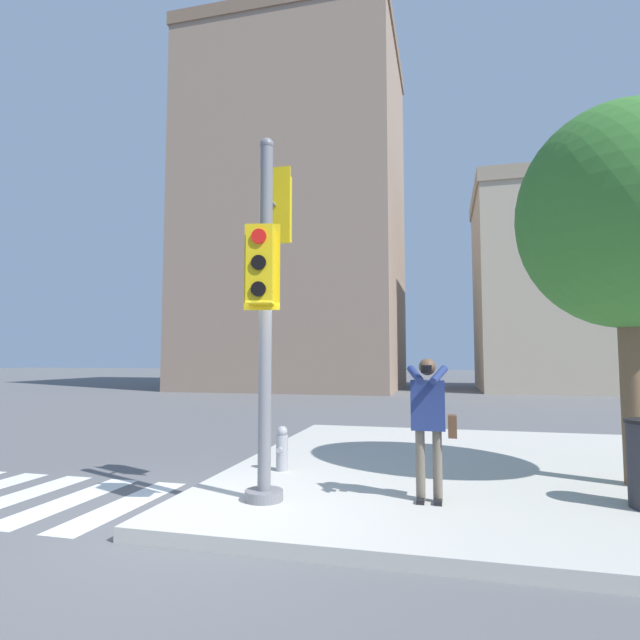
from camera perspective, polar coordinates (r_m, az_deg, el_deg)
The scene contains 8 objects.
ground_plane at distance 6.01m, azimuth -15.34°, elevation -22.19°, with size 160.00×160.00×0.00m, color #5B5B5E.
sidewalk_corner at distance 8.72m, azimuth 19.28°, elevation -15.89°, with size 8.00×8.00×0.16m.
traffic_signal_pole at distance 6.20m, azimuth -5.99°, elevation 4.18°, with size 0.50×1.18×4.47m.
person_photographer at distance 6.22m, azimuth 12.39°, elevation -10.62°, with size 0.58×0.54×1.69m.
street_tree at distance 8.26m, azimuth 31.43°, elevation 10.00°, with size 2.86×2.86×5.25m.
fire_hydrant at distance 7.82m, azimuth -4.37°, elevation -14.44°, with size 0.18×0.24×0.67m.
building_left at distance 33.07m, azimuth -2.44°, elevation 11.85°, with size 12.92×11.33×22.20m.
building_right at distance 33.32m, azimuth 31.75°, elevation 3.53°, with size 16.65×8.34×12.12m.
Camera 1 is at (2.76, -5.01, 1.85)m, focal length 28.00 mm.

